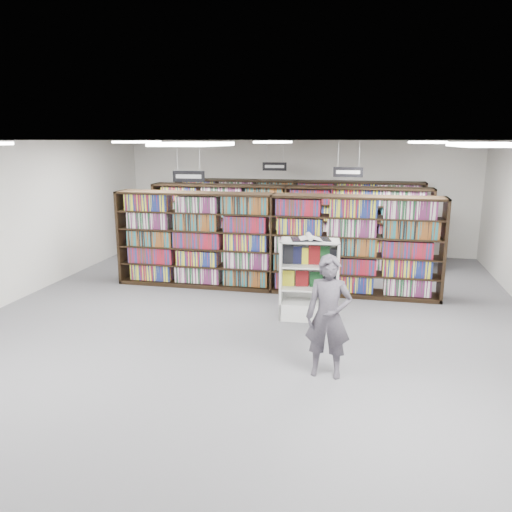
% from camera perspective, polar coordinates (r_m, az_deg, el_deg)
% --- Properties ---
extents(floor, '(12.00, 12.00, 0.00)m').
position_cam_1_polar(floor, '(9.10, -0.34, -7.48)').
color(floor, '#535258').
rests_on(floor, ground).
extents(ceiling, '(10.00, 12.00, 0.10)m').
position_cam_1_polar(ceiling, '(8.52, -0.37, 13.10)').
color(ceiling, silver).
rests_on(ceiling, wall_back).
extents(wall_back, '(10.00, 0.10, 3.20)m').
position_cam_1_polar(wall_back, '(14.53, 4.74, 6.75)').
color(wall_back, silver).
rests_on(wall_back, ground).
extents(wall_front, '(10.00, 0.10, 3.20)m').
position_cam_1_polar(wall_front, '(3.36, -23.81, -16.61)').
color(wall_front, silver).
rests_on(wall_front, ground).
extents(wall_left, '(0.10, 12.00, 3.20)m').
position_cam_1_polar(wall_left, '(10.88, -27.07, 3.21)').
color(wall_left, silver).
rests_on(wall_left, ground).
extents(bookshelf_row_near, '(7.00, 0.60, 2.10)m').
position_cam_1_polar(bookshelf_row_near, '(10.70, 1.94, 1.51)').
color(bookshelf_row_near, black).
rests_on(bookshelf_row_near, floor).
extents(bookshelf_row_mid, '(7.00, 0.60, 2.10)m').
position_cam_1_polar(bookshelf_row_mid, '(12.64, 3.53, 3.30)').
color(bookshelf_row_mid, black).
rests_on(bookshelf_row_mid, floor).
extents(bookshelf_row_far, '(7.00, 0.60, 2.10)m').
position_cam_1_polar(bookshelf_row_far, '(14.31, 4.55, 4.43)').
color(bookshelf_row_far, black).
rests_on(bookshelf_row_far, floor).
extents(aisle_sign_left, '(0.65, 0.02, 0.80)m').
position_cam_1_polar(aisle_sign_left, '(9.92, -7.71, 9.12)').
color(aisle_sign_left, '#B2B2B7').
rests_on(aisle_sign_left, ceiling).
extents(aisle_sign_right, '(0.65, 0.02, 0.80)m').
position_cam_1_polar(aisle_sign_right, '(11.35, 10.48, 9.52)').
color(aisle_sign_right, '#B2B2B7').
rests_on(aisle_sign_right, ceiling).
extents(aisle_sign_center, '(0.65, 0.02, 0.80)m').
position_cam_1_polar(aisle_sign_center, '(13.54, 2.13, 10.28)').
color(aisle_sign_center, '#B2B2B7').
rests_on(aisle_sign_center, ceiling).
extents(troffer_front_center, '(0.60, 1.20, 0.04)m').
position_cam_1_polar(troffer_front_center, '(5.63, -7.08, 12.58)').
color(troffer_front_center, white).
rests_on(troffer_front_center, ceiling).
extents(troffer_front_right, '(0.60, 1.20, 0.04)m').
position_cam_1_polar(troffer_front_right, '(5.45, 24.99, 11.46)').
color(troffer_front_right, white).
rests_on(troffer_front_right, ceiling).
extents(troffer_back_left, '(0.60, 1.20, 0.04)m').
position_cam_1_polar(troffer_back_left, '(11.39, -13.38, 12.57)').
color(troffer_back_left, white).
rests_on(troffer_back_left, ceiling).
extents(troffer_back_center, '(0.60, 1.20, 0.04)m').
position_cam_1_polar(troffer_back_center, '(10.48, 2.03, 12.88)').
color(troffer_back_center, white).
rests_on(troffer_back_center, ceiling).
extents(troffer_back_right, '(0.60, 1.20, 0.04)m').
position_cam_1_polar(troffer_back_right, '(10.39, 18.94, 12.20)').
color(troffer_back_right, white).
rests_on(troffer_back_right, ceiling).
extents(endcap_display, '(1.09, 0.61, 1.47)m').
position_cam_1_polar(endcap_display, '(9.20, 6.05, -4.08)').
color(endcap_display, silver).
rests_on(endcap_display, floor).
extents(open_book, '(0.76, 0.54, 0.13)m').
position_cam_1_polar(open_book, '(8.93, 6.20, 2.05)').
color(open_book, black).
rests_on(open_book, endcap_display).
extents(shopper, '(0.64, 0.43, 1.71)m').
position_cam_1_polar(shopper, '(6.90, 8.27, -6.90)').
color(shopper, '#443F48').
rests_on(shopper, floor).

